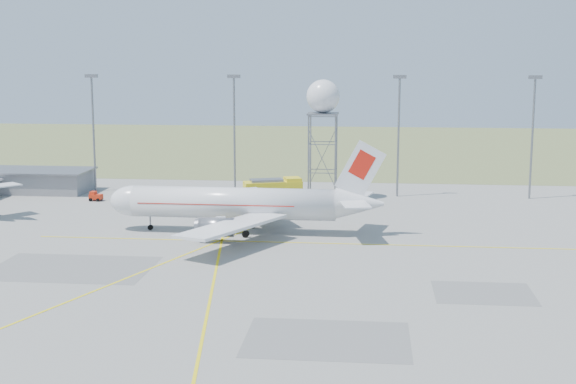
# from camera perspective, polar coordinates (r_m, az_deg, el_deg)

# --- Properties ---
(ground) EXTENTS (400.00, 400.00, 0.00)m
(ground) POSITION_cam_1_polar(r_m,az_deg,el_deg) (74.91, -4.73, -8.81)
(ground) COLOR gray
(ground) RESTS_ON ground
(grass_strip) EXTENTS (400.00, 120.00, 0.03)m
(grass_strip) POSITION_cam_1_polar(r_m,az_deg,el_deg) (211.54, 2.27, 3.26)
(grass_strip) COLOR #5E703D
(grass_strip) RESTS_ON ground
(building_grey) EXTENTS (19.00, 10.00, 3.90)m
(building_grey) POSITION_cam_1_polar(r_m,az_deg,el_deg) (147.58, -17.45, 0.77)
(building_grey) COLOR gray
(building_grey) RESTS_ON ground
(mast_a) EXTENTS (2.20, 0.50, 20.50)m
(mast_a) POSITION_cam_1_polar(r_m,az_deg,el_deg) (144.61, -13.69, 4.80)
(mast_a) COLOR slate
(mast_a) RESTS_ON ground
(mast_b) EXTENTS (2.20, 0.50, 20.50)m
(mast_b) POSITION_cam_1_polar(r_m,az_deg,el_deg) (138.27, -3.84, 4.84)
(mast_b) COLOR slate
(mast_b) RESTS_ON ground
(mast_c) EXTENTS (2.20, 0.50, 20.50)m
(mast_c) POSITION_cam_1_polar(r_m,az_deg,el_deg) (136.35, 7.88, 4.70)
(mast_c) COLOR slate
(mast_c) RESTS_ON ground
(mast_d) EXTENTS (2.20, 0.50, 20.50)m
(mast_d) POSITION_cam_1_polar(r_m,az_deg,el_deg) (138.85, 17.01, 4.46)
(mast_d) COLOR slate
(mast_d) RESTS_ON ground
(airliner_main) EXTENTS (37.63, 36.62, 12.81)m
(airliner_main) POSITION_cam_1_polar(r_m,az_deg,el_deg) (108.36, -3.55, -0.85)
(airliner_main) COLOR silver
(airliner_main) RESTS_ON ground
(radar_tower) EXTENTS (5.48, 5.48, 19.85)m
(radar_tower) POSITION_cam_1_polar(r_m,az_deg,el_deg) (132.60, 2.49, 4.24)
(radar_tower) COLOR slate
(radar_tower) RESTS_ON ground
(fire_truck) EXTENTS (9.98, 6.18, 3.79)m
(fire_truck) POSITION_cam_1_polar(r_m,az_deg,el_deg) (132.07, -0.98, 0.15)
(fire_truck) COLOR yellow
(fire_truck) RESTS_ON ground
(baggage_tug) EXTENTS (2.17, 1.82, 1.57)m
(baggage_tug) POSITION_cam_1_polar(r_m,az_deg,el_deg) (135.99, -13.51, -0.37)
(baggage_tug) COLOR red
(baggage_tug) RESTS_ON ground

